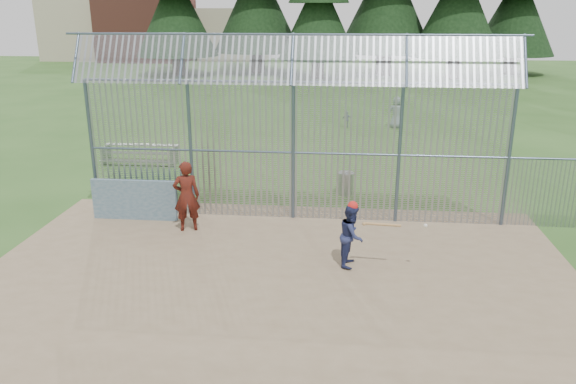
# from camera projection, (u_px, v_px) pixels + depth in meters

# --- Properties ---
(ground) EXTENTS (120.00, 120.00, 0.00)m
(ground) POSITION_uv_depth(u_px,v_px,m) (280.00, 270.00, 13.38)
(ground) COLOR #2D511E
(ground) RESTS_ON ground
(dirt_infield) EXTENTS (14.00, 10.00, 0.02)m
(dirt_infield) POSITION_uv_depth(u_px,v_px,m) (277.00, 279.00, 12.90)
(dirt_infield) COLOR #756047
(dirt_infield) RESTS_ON ground
(dugout_wall) EXTENTS (2.50, 0.12, 1.20)m
(dugout_wall) POSITION_uv_depth(u_px,v_px,m) (134.00, 200.00, 16.36)
(dugout_wall) COLOR #38566B
(dugout_wall) RESTS_ON dirt_infield
(batter) EXTENTS (0.69, 0.82, 1.52)m
(batter) POSITION_uv_depth(u_px,v_px,m) (352.00, 235.00, 13.37)
(batter) COLOR navy
(batter) RESTS_ON dirt_infield
(onlooker) EXTENTS (0.84, 0.67, 1.99)m
(onlooker) POSITION_uv_depth(u_px,v_px,m) (187.00, 196.00, 15.44)
(onlooker) COLOR maroon
(onlooker) RESTS_ON dirt_infield
(bg_kid_standing) EXTENTS (0.82, 0.54, 1.65)m
(bg_kid_standing) POSITION_uv_depth(u_px,v_px,m) (396.00, 112.00, 29.02)
(bg_kid_standing) COLOR slate
(bg_kid_standing) RESTS_ON ground
(bg_kid_seated) EXTENTS (0.50, 0.22, 0.85)m
(bg_kid_seated) POSITION_uv_depth(u_px,v_px,m) (347.00, 120.00, 29.25)
(bg_kid_seated) COLOR slate
(bg_kid_seated) RESTS_ON ground
(batting_gear) EXTENTS (1.84, 0.41, 0.54)m
(batting_gear) POSITION_uv_depth(u_px,v_px,m) (361.00, 211.00, 13.11)
(batting_gear) COLOR red
(batting_gear) RESTS_ON ground
(trash_can) EXTENTS (0.56, 0.56, 0.82)m
(trash_can) POSITION_uv_depth(u_px,v_px,m) (346.00, 183.00, 18.74)
(trash_can) COLOR gray
(trash_can) RESTS_ON ground
(bleacher) EXTENTS (3.00, 0.95, 0.72)m
(bleacher) POSITION_uv_depth(u_px,v_px,m) (140.00, 154.00, 22.37)
(bleacher) COLOR slate
(bleacher) RESTS_ON ground
(backstop_fence) EXTENTS (20.09, 0.81, 5.30)m
(backstop_fence) POSITION_uv_depth(u_px,v_px,m) (357.00, 142.00, 15.72)
(backstop_fence) COLOR #47566B
(backstop_fence) RESTS_ON ground
(distant_buildings) EXTENTS (26.50, 10.50, 8.00)m
(distant_buildings) POSITION_uv_depth(u_px,v_px,m) (142.00, 29.00, 67.86)
(distant_buildings) COLOR brown
(distant_buildings) RESTS_ON ground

